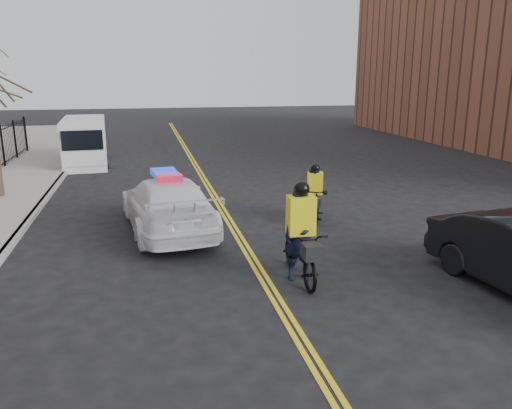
{
  "coord_description": "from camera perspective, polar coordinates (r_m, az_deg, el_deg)",
  "views": [
    {
      "loc": [
        -2.42,
        -9.09,
        4.4
      ],
      "look_at": [
        0.17,
        2.45,
        1.3
      ],
      "focal_mm": 35.0,
      "sensor_mm": 36.0,
      "label": 1
    }
  ],
  "objects": [
    {
      "name": "center_line_right",
      "position": [
        17.82,
        -4.18,
        0.38
      ],
      "size": [
        0.1,
        60.0,
        0.01
      ],
      "primitive_type": "cube",
      "color": "yellow",
      "rests_on": "ground"
    },
    {
      "name": "cargo_van",
      "position": [
        26.36,
        -18.95,
        6.73
      ],
      "size": [
        2.37,
        5.53,
        2.27
      ],
      "rotation": [
        0.0,
        0.0,
        0.07
      ],
      "color": "silver",
      "rests_on": "ground"
    },
    {
      "name": "police_cruiser",
      "position": [
        14.48,
        -10.09,
        0.04
      ],
      "size": [
        2.87,
        5.66,
        1.73
      ],
      "rotation": [
        0.0,
        0.0,
        3.27
      ],
      "color": "white",
      "rests_on": "ground"
    },
    {
      "name": "center_line_left",
      "position": [
        17.8,
        -4.69,
        0.35
      ],
      "size": [
        0.1,
        60.0,
        0.01
      ],
      "primitive_type": "cube",
      "color": "yellow",
      "rests_on": "ground"
    },
    {
      "name": "curb",
      "position": [
        17.99,
        -23.71,
        -0.49
      ],
      "size": [
        0.2,
        60.0,
        0.15
      ],
      "primitive_type": "cube",
      "color": "gray",
      "rests_on": "ground"
    },
    {
      "name": "cyclist_near",
      "position": [
        10.95,
        5.1,
        -4.73
      ],
      "size": [
        0.82,
        2.27,
        2.21
      ],
      "rotation": [
        0.0,
        0.0,
        -0.02
      ],
      "color": "black",
      "rests_on": "ground"
    },
    {
      "name": "cyclist_far",
      "position": [
        15.45,
        6.7,
        0.72
      ],
      "size": [
        0.95,
        1.82,
        1.77
      ],
      "rotation": [
        0.0,
        0.0,
        -0.28
      ],
      "color": "black",
      "rests_on": "ground"
    },
    {
      "name": "ground",
      "position": [
        10.38,
        2.08,
        -10.39
      ],
      "size": [
        120.0,
        120.0,
        0.0
      ],
      "primitive_type": "plane",
      "color": "black",
      "rests_on": "ground"
    }
  ]
}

